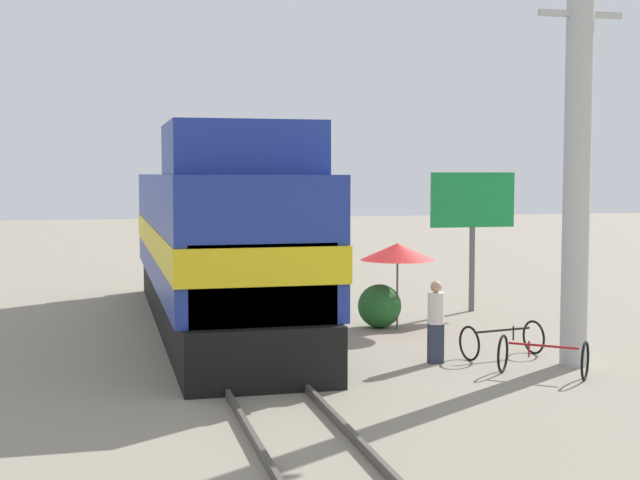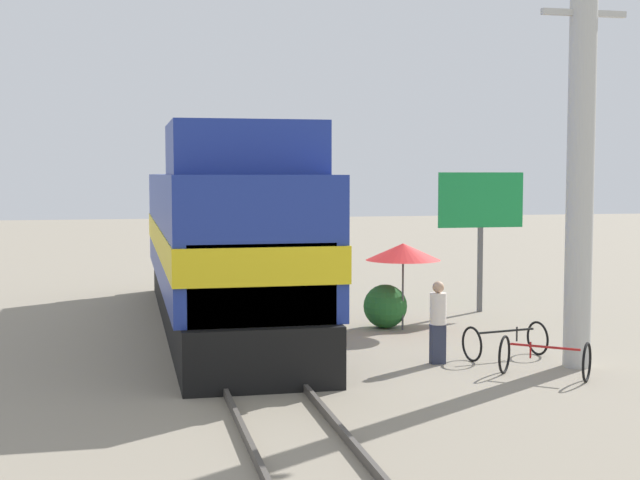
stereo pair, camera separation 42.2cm
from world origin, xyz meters
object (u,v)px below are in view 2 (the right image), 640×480
locomotive (223,245)px  bicycle_spare (545,358)px  billboard_sign (481,207)px  vendor_umbrella (403,252)px  utility_pole (580,167)px  person_bystander (438,319)px  bicycle (505,341)px

locomotive → bicycle_spare: locomotive is taller
locomotive → bicycle_spare: 8.88m
billboard_sign → bicycle_spare: 8.63m
vendor_umbrella → billboard_sign: 3.98m
utility_pole → locomotive: bearing=137.3°
locomotive → bicycle_spare: (5.43, -6.80, -1.73)m
utility_pole → billboard_sign: bearing=82.9°
person_bystander → bicycle: bearing=6.9°
person_bystander → bicycle: size_ratio=0.94×
billboard_sign → bicycle_spare: (-1.98, -7.99, -2.59)m
billboard_sign → person_bystander: bearing=-119.3°
person_bystander → utility_pole: bearing=-18.2°
billboard_sign → person_bystander: billboard_sign is taller
bicycle → bicycle_spare: 1.84m
locomotive → vendor_umbrella: (4.38, -1.18, -0.15)m
locomotive → utility_pole: utility_pole is taller
vendor_umbrella → billboard_sign: size_ratio=0.55×
locomotive → billboard_sign: (7.42, 1.19, 0.86)m
locomotive → bicycle: size_ratio=8.08×
billboard_sign → bicycle: size_ratio=2.16×
billboard_sign → vendor_umbrella: bearing=-142.1°
billboard_sign → bicycle_spare: bearing=-103.9°
bicycle → utility_pole: bearing=-145.8°
utility_pole → person_bystander: utility_pole is taller
locomotive → vendor_umbrella: bearing=-15.1°
utility_pole → vendor_umbrella: 5.69m
billboard_sign → locomotive: bearing=-170.9°
billboard_sign → bicycle_spare: size_ratio=2.28×
person_bystander → bicycle: 1.69m
bicycle → locomotive: bearing=36.7°
locomotive → person_bystander: locomotive is taller
vendor_umbrella → bicycle_spare: size_ratio=1.26×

